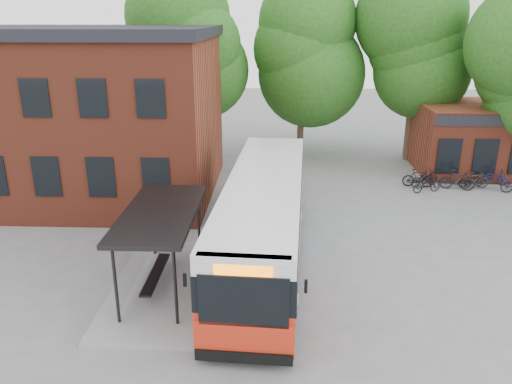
{
  "coord_description": "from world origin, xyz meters",
  "views": [
    {
      "loc": [
        -0.69,
        -16.27,
        9.0
      ],
      "look_at": [
        -1.47,
        3.46,
        2.0
      ],
      "focal_mm": 35.0,
      "sensor_mm": 36.0,
      "label": 1
    }
  ],
  "objects_px": {
    "bicycle_3": "(457,180)",
    "bicycle_2": "(425,178)",
    "bicycle_6": "(492,177)",
    "bicycle_4": "(471,180)",
    "bicycle_0": "(426,185)",
    "bicycle_1": "(418,178)",
    "bus_shelter": "(162,249)",
    "city_bus": "(264,220)",
    "bicycle_5": "(475,180)"
  },
  "relations": [
    {
      "from": "bicycle_0",
      "to": "bicycle_6",
      "type": "relative_size",
      "value": 0.96
    },
    {
      "from": "bicycle_1",
      "to": "bicycle_6",
      "type": "bearing_deg",
      "value": -72.98
    },
    {
      "from": "bicycle_1",
      "to": "bicycle_4",
      "type": "bearing_deg",
      "value": -78.61
    },
    {
      "from": "bicycle_3",
      "to": "bus_shelter",
      "type": "bearing_deg",
      "value": 145.84
    },
    {
      "from": "bus_shelter",
      "to": "bicycle_2",
      "type": "relative_size",
      "value": 3.97
    },
    {
      "from": "bicycle_3",
      "to": "bicycle_5",
      "type": "height_order",
      "value": "bicycle_3"
    },
    {
      "from": "bicycle_0",
      "to": "bicycle_5",
      "type": "height_order",
      "value": "bicycle_5"
    },
    {
      "from": "bicycle_0",
      "to": "bicycle_4",
      "type": "distance_m",
      "value": 2.91
    },
    {
      "from": "bicycle_0",
      "to": "bicycle_3",
      "type": "bearing_deg",
      "value": -91.22
    },
    {
      "from": "bicycle_3",
      "to": "bicycle_5",
      "type": "xyz_separation_m",
      "value": [
        1.07,
        0.27,
        -0.08
      ]
    },
    {
      "from": "bicycle_6",
      "to": "bicycle_3",
      "type": "bearing_deg",
      "value": 129.5
    },
    {
      "from": "bicycle_2",
      "to": "bicycle_5",
      "type": "height_order",
      "value": "bicycle_5"
    },
    {
      "from": "bus_shelter",
      "to": "bicycle_2",
      "type": "xyz_separation_m",
      "value": [
        12.14,
        11.43,
        -0.99
      ]
    },
    {
      "from": "bicycle_3",
      "to": "bicycle_6",
      "type": "relative_size",
      "value": 1.1
    },
    {
      "from": "bicycle_6",
      "to": "bicycle_4",
      "type": "bearing_deg",
      "value": 125.97
    },
    {
      "from": "bicycle_0",
      "to": "bicycle_6",
      "type": "xyz_separation_m",
      "value": [
        4.07,
        1.46,
        0.02
      ]
    },
    {
      "from": "city_bus",
      "to": "bicycle_3",
      "type": "bearing_deg",
      "value": 43.57
    },
    {
      "from": "bus_shelter",
      "to": "bicycle_3",
      "type": "bearing_deg",
      "value": 38.45
    },
    {
      "from": "bicycle_1",
      "to": "bicycle_2",
      "type": "bearing_deg",
      "value": -63.68
    },
    {
      "from": "bus_shelter",
      "to": "bicycle_3",
      "type": "height_order",
      "value": "bus_shelter"
    },
    {
      "from": "bicycle_2",
      "to": "bicycle_5",
      "type": "bearing_deg",
      "value": -119.87
    },
    {
      "from": "bus_shelter",
      "to": "bicycle_6",
      "type": "relative_size",
      "value": 4.2
    },
    {
      "from": "bicycle_3",
      "to": "bicycle_2",
      "type": "bearing_deg",
      "value": 89.32
    },
    {
      "from": "bicycle_0",
      "to": "bicycle_1",
      "type": "bearing_deg",
      "value": -4.27
    },
    {
      "from": "bicycle_2",
      "to": "bicycle_3",
      "type": "distance_m",
      "value": 1.69
    },
    {
      "from": "bicycle_2",
      "to": "bicycle_6",
      "type": "xyz_separation_m",
      "value": [
        3.89,
        0.44,
        -0.03
      ]
    },
    {
      "from": "city_bus",
      "to": "bicycle_4",
      "type": "relative_size",
      "value": 8.58
    },
    {
      "from": "bicycle_1",
      "to": "bicycle_5",
      "type": "height_order",
      "value": "bicycle_1"
    },
    {
      "from": "city_bus",
      "to": "bicycle_0",
      "type": "xyz_separation_m",
      "value": [
        8.52,
        8.17,
        -1.25
      ]
    },
    {
      "from": "bus_shelter",
      "to": "bicycle_5",
      "type": "xyz_separation_m",
      "value": [
        14.81,
        11.18,
        -0.98
      ]
    },
    {
      "from": "city_bus",
      "to": "bicycle_5",
      "type": "bearing_deg",
      "value": 41.65
    },
    {
      "from": "bus_shelter",
      "to": "city_bus",
      "type": "distance_m",
      "value": 4.11
    },
    {
      "from": "city_bus",
      "to": "bicycle_3",
      "type": "height_order",
      "value": "city_bus"
    },
    {
      "from": "bicycle_3",
      "to": "bicycle_4",
      "type": "xyz_separation_m",
      "value": [
        0.96,
        0.5,
        -0.15
      ]
    },
    {
      "from": "bicycle_0",
      "to": "bicycle_1",
      "type": "height_order",
      "value": "bicycle_1"
    },
    {
      "from": "bicycle_1",
      "to": "bicycle_3",
      "type": "bearing_deg",
      "value": -91.92
    },
    {
      "from": "city_bus",
      "to": "bicycle_0",
      "type": "relative_size",
      "value": 8.21
    },
    {
      "from": "bus_shelter",
      "to": "bicycle_0",
      "type": "height_order",
      "value": "bus_shelter"
    },
    {
      "from": "bicycle_1",
      "to": "bicycle_5",
      "type": "distance_m",
      "value": 3.06
    },
    {
      "from": "bicycle_1",
      "to": "bicycle_6",
      "type": "height_order",
      "value": "bicycle_1"
    },
    {
      "from": "bicycle_3",
      "to": "bicycle_0",
      "type": "bearing_deg",
      "value": 123.23
    },
    {
      "from": "bus_shelter",
      "to": "bicycle_1",
      "type": "bearing_deg",
      "value": 43.92
    },
    {
      "from": "bicycle_4",
      "to": "bicycle_6",
      "type": "relative_size",
      "value": 0.92
    },
    {
      "from": "city_bus",
      "to": "bicycle_5",
      "type": "distance_m",
      "value": 14.52
    },
    {
      "from": "bicycle_0",
      "to": "bicycle_3",
      "type": "height_order",
      "value": "bicycle_3"
    },
    {
      "from": "bicycle_5",
      "to": "bicycle_6",
      "type": "xyz_separation_m",
      "value": [
        1.21,
        0.69,
        -0.03
      ]
    },
    {
      "from": "bicycle_1",
      "to": "bicycle_2",
      "type": "relative_size",
      "value": 0.96
    },
    {
      "from": "bicycle_4",
      "to": "city_bus",
      "type": "bearing_deg",
      "value": 114.09
    },
    {
      "from": "bicycle_0",
      "to": "bicycle_1",
      "type": "relative_size",
      "value": 0.94
    },
    {
      "from": "city_bus",
      "to": "bicycle_2",
      "type": "height_order",
      "value": "city_bus"
    }
  ]
}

